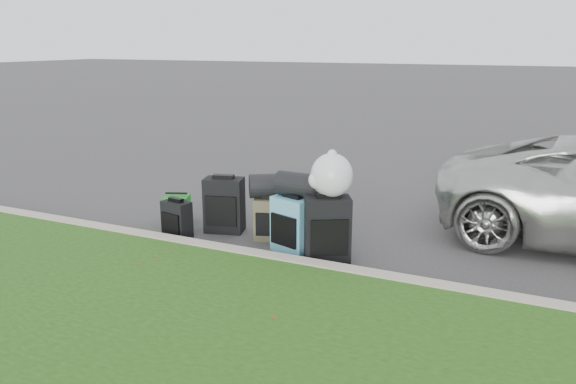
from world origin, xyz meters
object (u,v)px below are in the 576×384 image
at_px(tote_green, 177,209).
at_px(suitcase_teal, 292,225).
at_px(suitcase_small_black, 177,219).
at_px(suitcase_olive, 270,219).
at_px(suitcase_large_black_left, 224,205).
at_px(tote_navy, 276,209).
at_px(suitcase_large_black_right, 327,230).

bearing_deg(tote_green, suitcase_teal, -31.96).
xyz_separation_m(suitcase_small_black, suitcase_olive, (1.15, 0.42, 0.03)).
relative_size(suitcase_large_black_left, suitcase_teal, 1.07).
bearing_deg(tote_green, tote_navy, 11.01).
xyz_separation_m(suitcase_small_black, suitcase_teal, (1.59, 0.14, 0.10)).
height_order(suitcase_large_black_left, suitcase_olive, suitcase_large_black_left).
relative_size(suitcase_large_black_left, tote_navy, 2.73).
distance_m(suitcase_small_black, suitcase_large_black_right, 2.09).
relative_size(suitcase_small_black, suitcase_teal, 0.70).
bearing_deg(suitcase_large_black_left, suitcase_teal, -30.40).
xyz_separation_m(suitcase_large_black_right, tote_navy, (-1.26, 1.23, -0.25)).
distance_m(suitcase_olive, tote_green, 1.52).
xyz_separation_m(suitcase_teal, suitcase_large_black_right, (0.50, -0.12, 0.04)).
bearing_deg(suitcase_large_black_right, suitcase_large_black_left, 136.49).
relative_size(suitcase_olive, suitcase_teal, 0.80).
xyz_separation_m(tote_green, tote_navy, (1.19, 0.75, -0.06)).
distance_m(suitcase_teal, suitcase_large_black_right, 0.51).
relative_size(suitcase_small_black, suitcase_large_black_left, 0.65).
bearing_deg(tote_navy, suitcase_small_black, -128.83).
relative_size(suitcase_teal, tote_green, 1.77).
bearing_deg(suitcase_teal, suitcase_large_black_right, 4.50).
bearing_deg(tote_navy, suitcase_teal, -61.29).
bearing_deg(suitcase_small_black, suitcase_large_black_right, 11.71).
bearing_deg(tote_green, suitcase_small_black, -75.79).
xyz_separation_m(suitcase_large_black_left, suitcase_teal, (1.14, -0.32, -0.02)).
bearing_deg(suitcase_small_black, suitcase_olive, 30.96).
height_order(suitcase_teal, suitcase_large_black_right, suitcase_large_black_right).
xyz_separation_m(suitcase_large_black_left, tote_green, (-0.81, 0.05, -0.17)).
distance_m(suitcase_small_black, tote_navy, 1.51).
bearing_deg(tote_navy, suitcase_large_black_left, -120.92).
xyz_separation_m(suitcase_olive, tote_navy, (-0.32, 0.84, -0.14)).
bearing_deg(suitcase_large_black_right, suitcase_small_black, 151.98).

